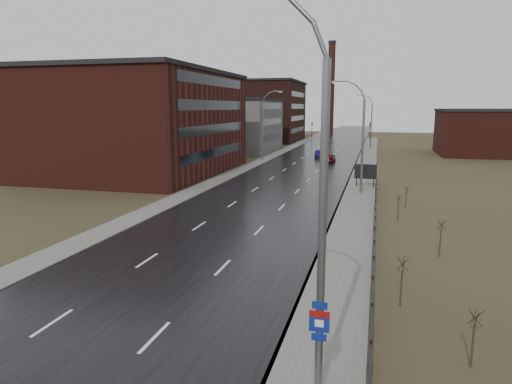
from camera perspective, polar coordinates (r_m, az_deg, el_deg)
The scene contains 24 objects.
road at distance 71.87m, azimuth 6.63°, elevation 3.51°, with size 14.00×300.00×0.06m, color black.
sidewalk_right at distance 46.44m, azimuth 12.65°, elevation -0.44°, with size 3.20×180.00×0.18m, color #595651.
curb_right at distance 46.52m, azimuth 10.78°, elevation -0.35°, with size 0.16×180.00×0.18m, color slate.
sidewalk_left at distance 73.48m, azimuth 0.28°, elevation 3.76°, with size 2.40×260.00×0.12m, color #595651.
warehouse_near at distance 63.79m, azimuth -14.56°, elevation 8.44°, with size 22.44×28.56×13.50m.
warehouse_mid at distance 93.05m, azimuth -2.80°, elevation 8.39°, with size 16.32×20.40×10.50m.
warehouse_far at distance 123.17m, azimuth -0.76°, elevation 10.08°, with size 26.52×24.48×15.50m.
building_right at distance 94.87m, azimuth 27.30°, elevation 6.67°, with size 18.36×16.32×8.50m.
smokestack at distance 161.56m, azimuth 9.35°, elevation 12.80°, with size 2.70×2.70×30.70m.
streetlight_main at distance 12.99m, azimuth 6.94°, elevation -1.37°, with size 3.91×0.29×12.11m.
streetlight_right_mid at distance 46.73m, azimuth 12.86°, elevation 6.73°, with size 3.36×0.28×11.35m.
streetlight_left at distance 74.83m, azimuth 1.04°, elevation 8.32°, with size 3.36×0.28×11.35m.
streetlight_right_far at distance 100.66m, azimuth 14.07°, elevation 8.58°, with size 3.36×0.28×11.35m.
guardrail at distance 30.01m, azimuth 14.59°, elevation -5.30°, with size 0.10×53.05×1.10m.
shrub_b at distance 17.70m, azimuth 25.52°, elevation -16.00°, with size 0.50×0.53×2.10m.
shrub_c at distance 21.45m, azimuth 17.74°, elevation -10.46°, with size 0.55×0.58×2.30m.
shrub_d at distance 29.09m, azimuth 22.07°, elevation -5.25°, with size 0.54×0.56×2.26m.
shrub_e at distance 36.97m, azimuth 17.36°, elevation -1.80°, with size 0.51×0.54×2.14m.
shrub_f at distance 41.89m, azimuth 18.25°, elevation -0.57°, with size 0.47×0.49×1.96m.
billboard at distance 51.04m, azimuth 13.52°, elevation 2.42°, with size 2.36×0.17×2.66m.
traffic_light_left at distance 131.93m, azimuth 7.03°, elevation 8.66°, with size 0.58×2.73×5.30m.
traffic_light_right at distance 130.69m, azimuth 14.06°, elevation 8.41°, with size 0.58×2.73×5.30m.
car_near at distance 80.52m, azimuth 7.91°, elevation 4.68°, with size 1.39×3.98×1.31m, color #0E0C3D.
car_far at distance 74.15m, azimuth 9.18°, elevation 4.23°, with size 1.79×4.44×1.51m, color #440B10.
Camera 1 is at (10.20, -10.61, 8.72)m, focal length 32.00 mm.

